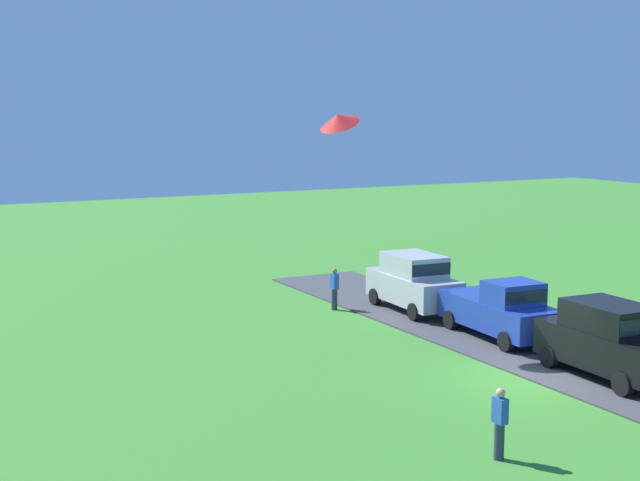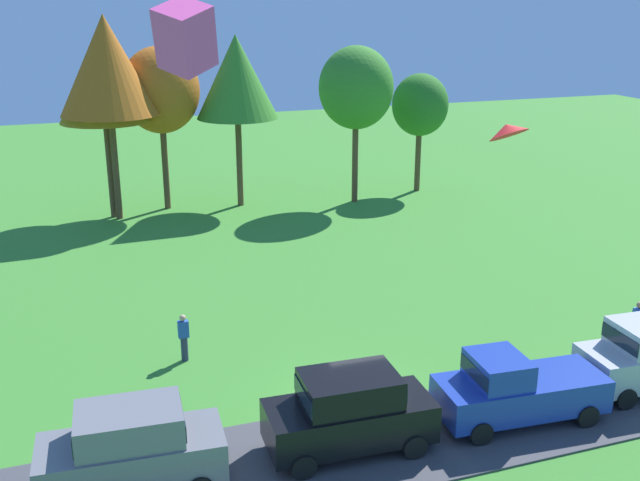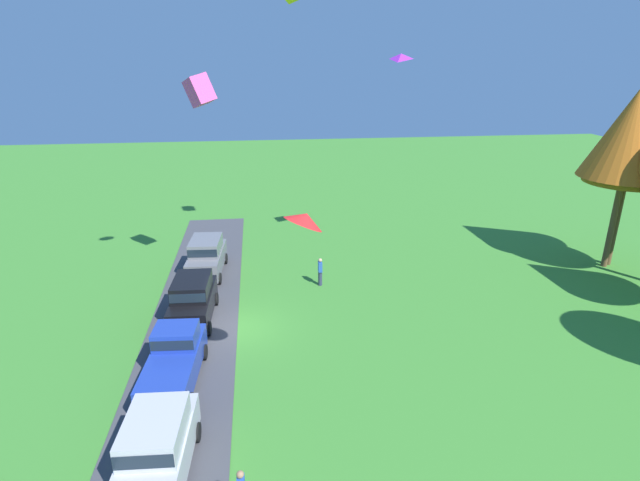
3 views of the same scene
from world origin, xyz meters
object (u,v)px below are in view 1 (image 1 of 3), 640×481
object	(u,v)px
person_beside_suv	(334,289)
car_suv_mid_row	(414,280)
car_suv_by_flagpole	(609,337)
kite_delta_high_left	(338,120)
car_pickup_near_entrance	(502,309)
person_on_lawn	(500,423)

from	to	relation	value
person_beside_suv	car_suv_mid_row	bearing A→B (deg)	-123.93
car_suv_by_flagpole	kite_delta_high_left	size ratio (longest dim) A/B	3.38
car_pickup_near_entrance	car_suv_by_flagpole	bearing A→B (deg)	177.83
car_suv_by_flagpole	kite_delta_high_left	bearing A→B (deg)	33.31
car_suv_mid_row	person_on_lawn	bearing A→B (deg)	153.25
person_on_lawn	car_suv_by_flagpole	bearing A→B (deg)	-64.00
person_on_lawn	kite_delta_high_left	xyz separation A→B (m)	(11.02, -1.91, 6.84)
car_suv_by_flagpole	car_suv_mid_row	xyz separation A→B (m)	(10.32, 0.02, 0.00)
car_suv_mid_row	car_suv_by_flagpole	bearing A→B (deg)	-179.87
person_beside_suv	kite_delta_high_left	distance (m)	8.50
person_on_lawn	person_beside_suv	bearing A→B (deg)	-15.38
car_suv_mid_row	person_on_lawn	size ratio (longest dim) A/B	2.75
car_pickup_near_entrance	car_suv_mid_row	xyz separation A→B (m)	(5.19, 0.22, 0.19)
car_suv_by_flagpole	car_pickup_near_entrance	xyz separation A→B (m)	(5.13, -0.19, -0.19)
person_beside_suv	person_on_lawn	world-z (taller)	same
car_suv_by_flagpole	person_on_lawn	size ratio (longest dim) A/B	2.74
car_pickup_near_entrance	car_suv_mid_row	bearing A→B (deg)	2.41
car_pickup_near_entrance	kite_delta_high_left	size ratio (longest dim) A/B	3.70
car_suv_by_flagpole	car_suv_mid_row	size ratio (longest dim) A/B	1.00
person_beside_suv	person_on_lawn	distance (m)	16.05
car_suv_mid_row	person_beside_suv	distance (m)	3.22
car_pickup_near_entrance	person_on_lawn	bearing A→B (deg)	140.07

